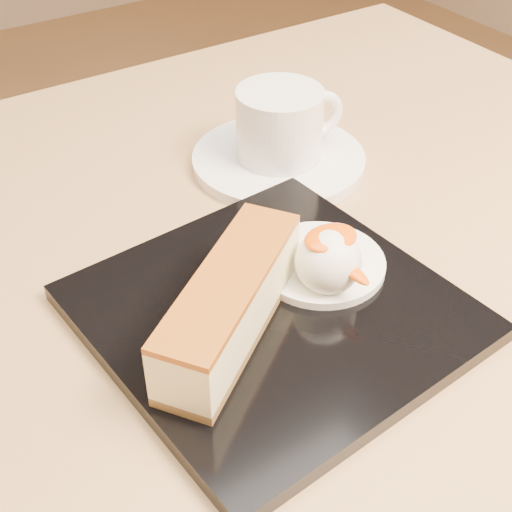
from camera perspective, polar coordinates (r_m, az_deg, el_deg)
table at (r=0.62m, az=4.91°, el=-12.70°), size 0.80×0.80×0.72m
dessert_plate at (r=0.47m, az=1.34°, el=-4.52°), size 0.24×0.24×0.01m
cheesecake at (r=0.43m, az=-2.07°, el=-3.83°), size 0.14×0.11×0.05m
cream_smear at (r=0.50m, az=5.16°, el=-0.57°), size 0.09×0.09×0.01m
ice_cream_scoop at (r=0.47m, az=5.81°, el=-0.43°), size 0.04×0.04×0.04m
mango_sauce at (r=0.46m, az=5.99°, el=1.45°), size 0.04×0.03×0.01m
mint_sprig at (r=0.49m, az=0.79°, el=0.08°), size 0.03×0.02×0.00m
saucer at (r=0.62m, az=1.81°, el=7.69°), size 0.15×0.15×0.01m
coffee_cup at (r=0.61m, az=2.04°, el=10.63°), size 0.10×0.07×0.06m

